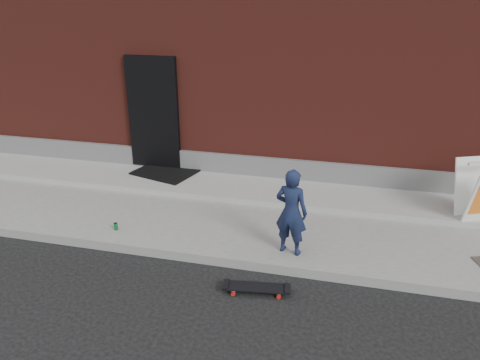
% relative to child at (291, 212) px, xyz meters
% --- Properties ---
extents(ground, '(80.00, 80.00, 0.00)m').
position_rel_child_xyz_m(ground, '(-0.56, -0.40, -0.80)').
color(ground, black).
rests_on(ground, ground).
extents(sidewalk, '(20.00, 3.00, 0.15)m').
position_rel_child_xyz_m(sidewalk, '(-0.56, 1.10, -0.72)').
color(sidewalk, slate).
rests_on(sidewalk, ground).
extents(apron, '(20.00, 1.20, 0.10)m').
position_rel_child_xyz_m(apron, '(-0.56, 2.00, -0.60)').
color(apron, gray).
rests_on(apron, sidewalk).
extents(building, '(20.00, 8.10, 5.00)m').
position_rel_child_xyz_m(building, '(-0.56, 6.59, 1.70)').
color(building, maroon).
rests_on(building, ground).
extents(child, '(0.53, 0.41, 1.30)m').
position_rel_child_xyz_m(child, '(0.00, 0.00, 0.00)').
color(child, '#161F3F').
rests_on(child, sidewalk).
extents(skateboard, '(0.88, 0.33, 0.10)m').
position_rel_child_xyz_m(skateboard, '(-0.31, -0.89, -0.72)').
color(skateboard, red).
rests_on(skateboard, ground).
extents(soda_can, '(0.08, 0.08, 0.12)m').
position_rel_child_xyz_m(soda_can, '(-2.79, 0.00, -0.59)').
color(soda_can, '#19813E').
rests_on(soda_can, sidewalk).
extents(doormat, '(1.38, 1.22, 0.03)m').
position_rel_child_xyz_m(doormat, '(-2.86, 2.30, -0.53)').
color(doormat, black).
rests_on(doormat, apron).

